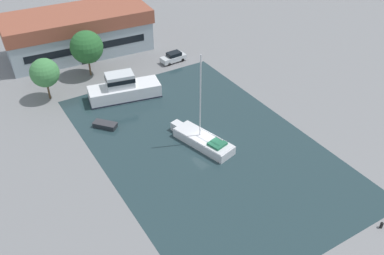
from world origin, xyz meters
TOP-DOWN VIEW (x-y plane):
  - ground_plane at (0.00, 0.00)m, footprint 440.00×440.00m
  - water_canal at (0.00, 0.00)m, footprint 25.05×39.33m
  - warehouse_building at (-3.87, 34.20)m, footprint 25.07×12.32m
  - quay_tree_near_building at (-5.48, 25.01)m, footprint 5.09×5.09m
  - quay_tree_by_water at (-13.11, 21.33)m, footprint 4.13×4.13m
  - parked_car at (8.08, 22.13)m, footprint 4.43×2.08m
  - sailboat_moored at (-0.06, 0.39)m, footprint 4.68×9.54m
  - motor_cruiser at (-3.77, 15.81)m, footprint 10.85×5.61m
  - small_dinghy at (-9.00, 10.24)m, footprint 3.06×3.28m
  - mooring_bollard at (7.80, -20.32)m, footprint 0.33×0.33m

SIDE VIEW (x-z plane):
  - ground_plane at x=0.00m, z-range 0.00..0.00m
  - water_canal at x=0.00m, z-range 0.00..0.01m
  - small_dinghy at x=-9.00m, z-range 0.01..0.69m
  - mooring_bollard at x=7.80m, z-range 0.02..0.75m
  - sailboat_moored at x=-0.06m, z-range -5.40..6.80m
  - parked_car at x=8.08m, z-range 0.00..1.70m
  - motor_cruiser at x=-3.77m, z-range -0.53..3.45m
  - warehouse_building at x=-3.87m, z-range 0.05..7.21m
  - quay_tree_by_water at x=-13.11m, z-range 1.06..7.32m
  - quay_tree_near_building at x=-5.48m, z-range 1.14..8.53m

